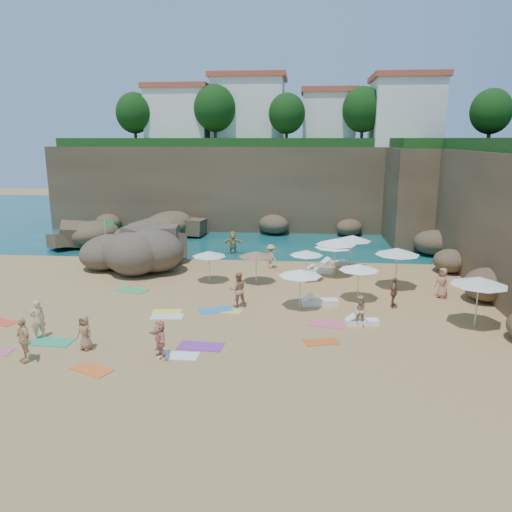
# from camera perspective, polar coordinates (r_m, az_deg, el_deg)

# --- Properties ---
(ground) EXTENTS (120.00, 120.00, 0.00)m
(ground) POSITION_cam_1_polar(r_m,az_deg,el_deg) (27.37, -4.79, -5.43)
(ground) COLOR tan
(ground) RESTS_ON ground
(seawater) EXTENTS (120.00, 120.00, 0.00)m
(seawater) POSITION_cam_1_polar(r_m,az_deg,el_deg) (56.38, 0.57, 4.36)
(seawater) COLOR #0C4751
(seawater) RESTS_ON ground
(cliff_back) EXTENTS (44.00, 8.00, 8.00)m
(cliff_back) POSITION_cam_1_polar(r_m,az_deg,el_deg) (50.79, 2.37, 7.90)
(cliff_back) COLOR brown
(cliff_back) RESTS_ON ground
(cliff_corner) EXTENTS (10.00, 12.00, 8.00)m
(cliff_corner) POSITION_cam_1_polar(r_m,az_deg,el_deg) (47.37, 20.58, 6.68)
(cliff_corner) COLOR brown
(cliff_corner) RESTS_ON ground
(rock_promontory) EXTENTS (12.00, 7.00, 2.00)m
(rock_promontory) POSITION_cam_1_polar(r_m,az_deg,el_deg) (45.22, -15.02, 1.66)
(rock_promontory) COLOR brown
(rock_promontory) RESTS_ON ground
(clifftop_buildings) EXTENTS (28.48, 9.48, 7.00)m
(clifftop_buildings) POSITION_cam_1_polar(r_m,az_deg,el_deg) (51.38, 3.61, 16.03)
(clifftop_buildings) COLOR white
(clifftop_buildings) RESTS_ON cliff_back
(clifftop_trees) EXTENTS (35.60, 23.82, 4.40)m
(clifftop_trees) POSITION_cam_1_polar(r_m,az_deg,el_deg) (45.08, 5.74, 16.40)
(clifftop_trees) COLOR #11380F
(clifftop_trees) RESTS_ON ground
(marina_masts) EXTENTS (3.10, 0.10, 6.00)m
(marina_masts) POSITION_cam_1_polar(r_m,az_deg,el_deg) (59.69, -15.54, 7.27)
(marina_masts) COLOR white
(marina_masts) RESTS_ON ground
(rock_outcrop) EXTENTS (9.66, 8.02, 3.41)m
(rock_outcrop) POSITION_cam_1_polar(r_m,az_deg,el_deg) (36.49, -16.46, -1.16)
(rock_outcrop) COLOR brown
(rock_outcrop) RESTS_ON ground
(flag_pole) EXTENTS (0.67, 0.12, 3.43)m
(flag_pole) POSITION_cam_1_polar(r_m,az_deg,el_deg) (35.64, -16.63, 2.10)
(flag_pole) COLOR silver
(flag_pole) RESTS_ON ground
(parasol_0) EXTENTS (2.11, 2.11, 1.99)m
(parasol_0) POSITION_cam_1_polar(r_m,az_deg,el_deg) (30.88, -5.38, 0.26)
(parasol_0) COLOR silver
(parasol_0) RESTS_ON ground
(parasol_1) EXTENTS (2.44, 2.44, 2.31)m
(parasol_1) POSITION_cam_1_polar(r_m,az_deg,el_deg) (32.34, 8.88, 1.28)
(parasol_1) COLOR silver
(parasol_1) RESTS_ON ground
(parasol_2) EXTENTS (2.08, 2.08, 1.97)m
(parasol_2) POSITION_cam_1_polar(r_m,az_deg,el_deg) (31.26, 5.78, 0.37)
(parasol_2) COLOR silver
(parasol_2) RESTS_ON ground
(parasol_3) EXTENTS (2.53, 2.53, 2.39)m
(parasol_3) POSITION_cam_1_polar(r_m,az_deg,el_deg) (34.33, 10.99, 2.02)
(parasol_3) COLOR silver
(parasol_3) RESTS_ON ground
(parasol_5) EXTENTS (2.21, 2.21, 2.09)m
(parasol_5) POSITION_cam_1_polar(r_m,az_deg,el_deg) (27.80, 11.69, -1.25)
(parasol_5) COLOR silver
(parasol_5) RESTS_ON ground
(parasol_6) EXTENTS (2.16, 2.16, 2.04)m
(parasol_6) POSITION_cam_1_polar(r_m,az_deg,el_deg) (30.51, 0.02, 0.24)
(parasol_6) COLOR silver
(parasol_6) RESTS_ON ground
(parasol_7) EXTENTS (2.62, 2.62, 2.48)m
(parasol_7) POSITION_cam_1_polar(r_m,az_deg,el_deg) (30.53, 15.85, 0.51)
(parasol_7) COLOR silver
(parasol_7) RESTS_ON ground
(parasol_8) EXTENTS (2.60, 2.60, 2.46)m
(parasol_8) POSITION_cam_1_polar(r_m,az_deg,el_deg) (32.66, 9.12, 1.64)
(parasol_8) COLOR silver
(parasol_8) RESTS_ON ground
(parasol_9) EXTENTS (2.27, 2.27, 2.14)m
(parasol_9) POSITION_cam_1_polar(r_m,az_deg,el_deg) (26.02, 5.09, -1.90)
(parasol_9) COLOR silver
(parasol_9) RESTS_ON ground
(parasol_11) EXTENTS (2.62, 2.62, 2.48)m
(parasol_11) POSITION_cam_1_polar(r_m,az_deg,el_deg) (25.52, 24.15, -2.63)
(parasol_11) COLOR silver
(parasol_11) RESTS_ON ground
(lounger_0) EXTENTS (2.01, 1.37, 0.30)m
(lounger_0) POSITION_cam_1_polar(r_m,az_deg,el_deg) (35.66, 8.94, -0.85)
(lounger_0) COLOR white
(lounger_0) RESTS_ON ground
(lounger_1) EXTENTS (1.77, 0.84, 0.26)m
(lounger_1) POSITION_cam_1_polar(r_m,az_deg,el_deg) (33.61, 7.25, -1.69)
(lounger_1) COLOR white
(lounger_1) RESTS_ON ground
(lounger_2) EXTENTS (2.10, 1.30, 0.31)m
(lounger_2) POSITION_cam_1_polar(r_m,az_deg,el_deg) (31.56, 5.21, -2.59)
(lounger_2) COLOR silver
(lounger_2) RESTS_ON ground
(lounger_3) EXTENTS (2.02, 0.94, 0.30)m
(lounger_3) POSITION_cam_1_polar(r_m,az_deg,el_deg) (27.22, 7.30, -5.27)
(lounger_3) COLOR white
(lounger_3) RESTS_ON ground
(lounger_4) EXTENTS (1.71, 0.79, 0.26)m
(lounger_4) POSITION_cam_1_polar(r_m,az_deg,el_deg) (33.76, 7.13, -1.63)
(lounger_4) COLOR white
(lounger_4) RESTS_ON ground
(lounger_5) EXTENTS (1.65, 0.74, 0.25)m
(lounger_5) POSITION_cam_1_polar(r_m,az_deg,el_deg) (24.80, 12.01, -7.40)
(lounger_5) COLOR white
(lounger_5) RESTS_ON ground
(towel_2) EXTENTS (1.84, 1.44, 0.03)m
(towel_2) POSITION_cam_1_polar(r_m,az_deg,el_deg) (20.87, -18.25, -12.21)
(towel_2) COLOR orange
(towel_2) RESTS_ON ground
(towel_3) EXTENTS (1.99, 1.06, 0.03)m
(towel_3) POSITION_cam_1_polar(r_m,az_deg,el_deg) (24.07, -22.42, -9.07)
(towel_3) COLOR #2D9E69
(towel_3) RESTS_ON ground
(towel_4) EXTENTS (1.56, 0.98, 0.03)m
(towel_4) POSITION_cam_1_polar(r_m,az_deg,el_deg) (26.14, -3.22, -6.29)
(towel_4) COLOR yellow
(towel_4) RESTS_ON ground
(towel_5) EXTENTS (1.68, 0.94, 0.03)m
(towel_5) POSITION_cam_1_polar(r_m,az_deg,el_deg) (25.69, -10.13, -6.83)
(towel_5) COLOR silver
(towel_5) RESTS_ON ground
(towel_6) EXTENTS (1.99, 1.08, 0.03)m
(towel_6) POSITION_cam_1_polar(r_m,az_deg,el_deg) (22.01, -6.34, -10.20)
(towel_6) COLOR purple
(towel_6) RESTS_ON ground
(towel_7) EXTENTS (1.73, 1.22, 0.03)m
(towel_7) POSITION_cam_1_polar(r_m,az_deg,el_deg) (27.56, -27.08, -6.74)
(towel_7) COLOR #E94529
(towel_7) RESTS_ON ground
(towel_8) EXTENTS (1.91, 1.46, 0.03)m
(towel_8) POSITION_cam_1_polar(r_m,az_deg,el_deg) (26.30, -4.59, -6.18)
(towel_8) COLOR #2780D2
(towel_8) RESTS_ON ground
(towel_9) EXTENTS (1.87, 1.25, 0.03)m
(towel_9) POSITION_cam_1_polar(r_m,az_deg,el_deg) (24.53, 8.16, -7.74)
(towel_9) COLOR #DD5671
(towel_9) RESTS_ON ground
(towel_10) EXTENTS (1.66, 1.14, 0.03)m
(towel_10) POSITION_cam_1_polar(r_m,az_deg,el_deg) (22.49, 7.46, -9.72)
(towel_10) COLOR #D85922
(towel_10) RESTS_ON ground
(towel_11) EXTENTS (2.02, 1.44, 0.03)m
(towel_11) POSITION_cam_1_polar(r_m,az_deg,el_deg) (30.42, -13.99, -3.82)
(towel_11) COLOR #31AE5C
(towel_11) RESTS_ON ground
(towel_12) EXTENTS (1.55, 0.91, 0.03)m
(towel_12) POSITION_cam_1_polar(r_m,az_deg,el_deg) (26.42, -10.14, -6.26)
(towel_12) COLOR #FFE743
(towel_12) RESTS_ON ground
(towel_13) EXTENTS (1.60, 0.82, 0.03)m
(towel_13) POSITION_cam_1_polar(r_m,az_deg,el_deg) (21.25, -8.79, -11.19)
(towel_13) COLOR white
(towel_13) RESTS_ON ground
(person_stand_1) EXTENTS (1.08, 0.94, 1.89)m
(person_stand_1) POSITION_cam_1_polar(r_m,az_deg,el_deg) (26.54, -2.07, -3.84)
(person_stand_1) COLOR #B17858
(person_stand_1) RESTS_ON ground
(person_stand_2) EXTENTS (1.07, 1.10, 1.68)m
(person_stand_2) POSITION_cam_1_polar(r_m,az_deg,el_deg) (34.33, 1.72, -0.06)
(person_stand_2) COLOR tan
(person_stand_2) RESTS_ON ground
(person_stand_3) EXTENTS (0.66, 1.05, 1.66)m
(person_stand_3) POSITION_cam_1_polar(r_m,az_deg,el_deg) (27.40, 15.50, -4.04)
(person_stand_3) COLOR #8A5A45
(person_stand_3) RESTS_ON ground
(person_stand_4) EXTENTS (0.89, 0.95, 1.73)m
(person_stand_4) POSITION_cam_1_polar(r_m,az_deg,el_deg) (29.88, 20.52, -2.90)
(person_stand_4) COLOR #B4765E
(person_stand_4) RESTS_ON ground
(person_stand_5) EXTENTS (1.69, 0.64, 1.78)m
(person_stand_5) POSITION_cam_1_polar(r_m,az_deg,el_deg) (38.70, -2.66, 1.54)
(person_stand_5) COLOR tan
(person_stand_5) RESTS_ON ground
(person_stand_6) EXTENTS (0.77, 0.77, 1.79)m
(person_stand_6) POSITION_cam_1_polar(r_m,az_deg,el_deg) (24.44, -23.68, -6.65)
(person_stand_6) COLOR #DCB07D
(person_stand_6) RESTS_ON ground
(person_lie_1) EXTENTS (1.94, 2.10, 0.44)m
(person_lie_1) POSITION_cam_1_polar(r_m,az_deg,el_deg) (22.46, -24.85, -10.36)
(person_lie_1) COLOR #E7BA83
(person_lie_1) RESTS_ON ground
(person_lie_2) EXTENTS (1.17, 1.64, 0.40)m
(person_lie_2) POSITION_cam_1_polar(r_m,az_deg,el_deg) (22.70, -18.86, -9.63)
(person_lie_2) COLOR #996A4C
(person_lie_2) RESTS_ON ground
(person_lie_3) EXTENTS (2.09, 2.07, 0.41)m
(person_lie_3) POSITION_cam_1_polar(r_m,az_deg,el_deg) (21.22, -10.87, -10.73)
(person_lie_3) COLOR tan
(person_lie_3) RESTS_ON ground
(person_lie_5) EXTENTS (1.23, 1.67, 0.57)m
(person_lie_5) POSITION_cam_1_polar(r_m,az_deg,el_deg) (24.45, 11.85, -7.30)
(person_lie_5) COLOR tan
(person_lie_5) RESTS_ON ground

